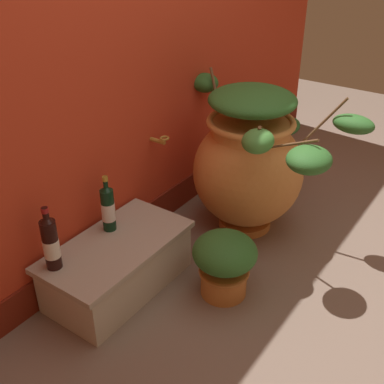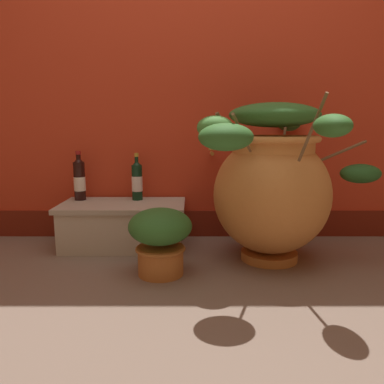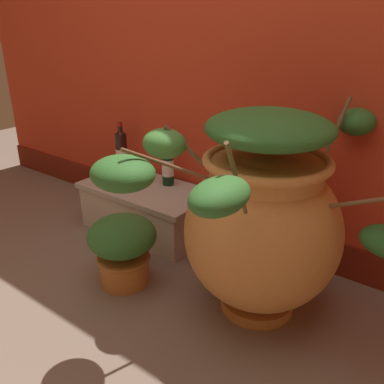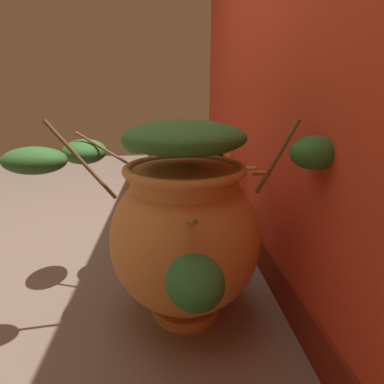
{
  "view_description": "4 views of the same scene",
  "coord_description": "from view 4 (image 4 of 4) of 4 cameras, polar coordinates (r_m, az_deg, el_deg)",
  "views": [
    {
      "loc": [
        -1.89,
        -0.58,
        1.74
      ],
      "look_at": [
        -0.05,
        0.7,
        0.44
      ],
      "focal_mm": 45.47,
      "sensor_mm": 36.0,
      "label": 1
    },
    {
      "loc": [
        -0.04,
        -1.47,
        0.77
      ],
      "look_at": [
        -0.03,
        0.79,
        0.37
      ],
      "focal_mm": 34.92,
      "sensor_mm": 36.0,
      "label": 2
    },
    {
      "loc": [
        1.09,
        -0.77,
        1.22
      ],
      "look_at": [
        0.01,
        0.67,
        0.45
      ],
      "focal_mm": 38.45,
      "sensor_mm": 36.0,
      "label": 3
    },
    {
      "loc": [
        1.6,
        0.55,
        0.99
      ],
      "look_at": [
        -0.01,
        0.69,
        0.46
      ],
      "focal_mm": 27.47,
      "sensor_mm": 36.0,
      "label": 4
    }
  ],
  "objects": [
    {
      "name": "back_wall",
      "position": [
        1.75,
        19.08,
        27.28
      ],
      "size": [
        4.4,
        0.33,
        2.6
      ],
      "color": "red",
      "rests_on": "ground_plane"
    },
    {
      "name": "potted_shrub",
      "position": [
        1.97,
        -9.0,
        -5.56
      ],
      "size": [
        0.33,
        0.33,
        0.35
      ],
      "color": "#C17033",
      "rests_on": "ground_plane"
    },
    {
      "name": "wine_bottle_left",
      "position": [
        2.48,
        5.21,
        5.1
      ],
      "size": [
        0.08,
        0.08,
        0.33
      ],
      "color": "black",
      "rests_on": "stone_ledge"
    },
    {
      "name": "stone_ledge",
      "position": [
        2.26,
        3.6,
        -3.43
      ],
      "size": [
        0.79,
        0.42,
        0.28
      ],
      "color": "beige",
      "rests_on": "ground_plane"
    },
    {
      "name": "ground_plane",
      "position": [
        1.96,
        -21.17,
        -13.48
      ],
      "size": [
        7.0,
        7.0,
        0.0
      ],
      "primitive_type": "plane",
      "color": "#7A6656"
    },
    {
      "name": "terracotta_urn",
      "position": [
        1.3,
        -1.81,
        -6.01
      ],
      "size": [
        1.04,
        1.18,
        0.91
      ],
      "color": "#CC7F3D",
      "rests_on": "ground_plane"
    },
    {
      "name": "wine_bottle_middle",
      "position": [
        2.12,
        7.1,
        2.49
      ],
      "size": [
        0.07,
        0.07,
        0.31
      ],
      "color": "black",
      "rests_on": "stone_ledge"
    }
  ]
}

